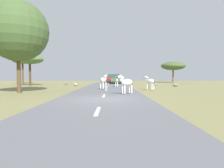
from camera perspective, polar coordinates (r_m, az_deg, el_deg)
The scene contains 17 objects.
ground_plane at distance 11.85m, azimuth -2.57°, elevation -4.77°, with size 90.00×90.00×0.00m, color olive.
road at distance 11.84m, azimuth -2.62°, elevation -4.65°, with size 6.00×64.00×0.05m, color slate.
lane_markings at distance 10.85m, azimuth -2.89°, elevation -5.16°, with size 0.16×56.00×0.01m.
zebra_0 at distance 24.69m, azimuth 1.63°, elevation 1.01°, with size 0.45×1.44×1.36m.
zebra_1 at distance 20.49m, azimuth -2.27°, elevation 1.16°, with size 0.91×1.64×1.63m.
zebra_2 at distance 14.90m, azimuth 4.55°, elevation 0.42°, with size 1.43×1.11×1.53m.
zebra_3 at distance 20.05m, azimuth 11.47°, elevation 0.75°, with size 1.07×1.44×1.52m.
car_0 at distance 36.06m, azimuth 1.26°, elevation 1.45°, with size 2.02×4.34×1.74m.
car_1 at distance 41.76m, azimuth -0.90°, elevation 1.59°, with size 2.17×4.41×1.74m.
tree_0 at distance 18.80m, azimuth -26.02°, elevation 13.94°, with size 5.16×5.16×7.90m.
tree_1 at distance 39.64m, azimuth -24.90°, elevation 6.37°, with size 3.70×3.70×5.05m.
tree_3 at distance 43.55m, azimuth 18.04°, elevation 5.13°, with size 5.16×5.16×4.52m.
tree_4 at distance 31.70m, azimuth -23.09°, elevation 6.70°, with size 3.97×3.97×4.67m.
rock_0 at distance 27.97m, azimuth 18.66°, elevation -0.25°, with size 0.75×0.55×0.45m, color gray.
rock_1 at distance 33.47m, azimuth -13.32°, elevation 0.15°, with size 0.55×0.50×0.35m, color gray.
rock_2 at distance 28.84m, azimuth -10.56°, elevation -0.11°, with size 0.60×0.60×0.42m, color #A89E8C.
rock_3 at distance 29.21m, azimuth 13.02°, elevation -0.23°, with size 0.38×0.39×0.29m, color gray.
Camera 1 is at (0.58, -11.74, 1.49)m, focal length 30.64 mm.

